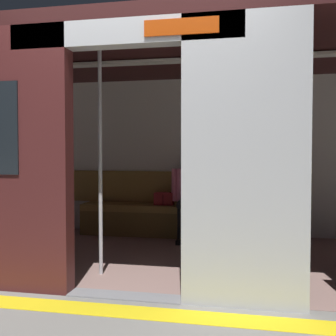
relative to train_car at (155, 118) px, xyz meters
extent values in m
plane|color=gray|center=(-0.06, 1.27, -1.53)|extent=(60.00, 60.00, 0.00)
cube|color=yellow|center=(-0.06, 1.57, -1.53)|extent=(8.00, 0.24, 0.01)
cube|color=silver|center=(-0.99, 1.29, -0.44)|extent=(0.93, 0.12, 2.18)
cube|color=black|center=(-0.99, 1.30, -0.18)|extent=(0.51, 0.02, 0.55)
cube|color=silver|center=(-0.06, 1.27, 0.55)|extent=(1.87, 0.16, 0.20)
cube|color=#BF3F0C|center=(-0.52, 1.36, 0.55)|extent=(0.56, 0.02, 0.12)
cube|color=#351515|center=(-0.06, -0.09, 0.71)|extent=(6.40, 2.87, 0.12)
cube|color=gray|center=(-0.06, -0.09, -1.53)|extent=(6.08, 2.71, 0.01)
cube|color=silver|center=(-0.06, -1.44, -0.44)|extent=(6.08, 0.10, 2.18)
cube|color=olive|center=(-0.06, -1.38, -0.88)|extent=(3.52, 0.06, 0.45)
cube|color=white|center=(-0.06, -0.09, 0.62)|extent=(4.48, 0.16, 0.03)
cube|color=gray|center=(-0.06, 1.27, -1.53)|extent=(0.93, 0.19, 0.01)
cube|color=olive|center=(-0.06, -1.16, -1.15)|extent=(2.70, 0.44, 0.09)
cube|color=brown|center=(-0.06, -0.96, -1.36)|extent=(2.70, 0.04, 0.34)
cube|color=pink|center=(-0.25, -1.14, -0.85)|extent=(0.39, 0.23, 0.50)
sphere|color=#8C664C|center=(-0.25, -1.14, -0.51)|extent=(0.21, 0.21, 0.21)
sphere|color=black|center=(-0.25, -1.15, -0.47)|extent=(0.19, 0.19, 0.19)
cylinder|color=pink|center=(-0.49, -1.12, -0.82)|extent=(0.08, 0.08, 0.44)
cylinder|color=pink|center=(-0.02, -1.11, -0.82)|extent=(0.08, 0.08, 0.44)
cylinder|color=black|center=(-0.34, -0.94, -1.05)|extent=(0.15, 0.40, 0.14)
cylinder|color=black|center=(-0.16, -0.94, -1.05)|extent=(0.15, 0.40, 0.14)
cylinder|color=black|center=(-0.35, -0.74, -1.30)|extent=(0.10, 0.10, 0.39)
cylinder|color=black|center=(-0.17, -0.74, -1.30)|extent=(0.10, 0.10, 0.39)
cube|color=black|center=(-0.35, -0.69, -1.50)|extent=(0.11, 0.22, 0.06)
cube|color=black|center=(-0.17, -0.69, -1.50)|extent=(0.11, 0.22, 0.06)
cube|color=maroon|center=(0.14, -1.13, -1.02)|extent=(0.26, 0.14, 0.17)
cube|color=maroon|center=(0.14, -1.06, -1.03)|extent=(0.02, 0.01, 0.14)
cube|color=silver|center=(-0.55, -1.14, -1.09)|extent=(0.23, 0.26, 0.03)
cylinder|color=silver|center=(0.35, 0.73, -0.45)|extent=(0.04, 0.04, 2.16)
cylinder|color=silver|center=(-0.46, 0.71, -0.45)|extent=(0.04, 0.04, 2.16)
camera|label=1|loc=(-1.05, 4.40, -0.37)|focal=44.33mm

